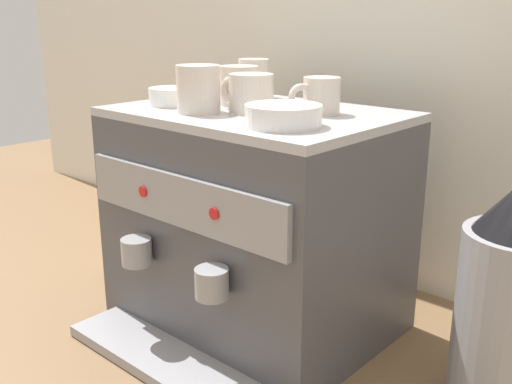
{
  "coord_description": "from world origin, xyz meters",
  "views": [
    {
      "loc": [
        0.74,
        -0.82,
        0.61
      ],
      "look_at": [
        0.0,
        0.0,
        0.27
      ],
      "focal_mm": 41.58,
      "sensor_mm": 36.0,
      "label": 1
    }
  ],
  "objects_px": {
    "espresso_machine": "(254,221)",
    "ceramic_cup_4": "(198,89)",
    "ceramic_cup_2": "(240,86)",
    "ceramic_bowl_0": "(173,97)",
    "ceramic_cup_3": "(253,78)",
    "ceramic_bowl_1": "(283,116)",
    "ceramic_cup_0": "(320,96)",
    "ceramic_cup_1": "(249,93)",
    "milk_pitcher": "(130,245)"
  },
  "relations": [
    {
      "from": "ceramic_cup_1",
      "to": "ceramic_cup_3",
      "type": "distance_m",
      "value": 0.21
    },
    {
      "from": "espresso_machine",
      "to": "ceramic_cup_0",
      "type": "distance_m",
      "value": 0.28
    },
    {
      "from": "milk_pitcher",
      "to": "ceramic_cup_4",
      "type": "bearing_deg",
      "value": -11.85
    },
    {
      "from": "espresso_machine",
      "to": "ceramic_cup_0",
      "type": "bearing_deg",
      "value": 20.68
    },
    {
      "from": "ceramic_bowl_0",
      "to": "ceramic_cup_3",
      "type": "bearing_deg",
      "value": 79.04
    },
    {
      "from": "ceramic_bowl_1",
      "to": "ceramic_cup_3",
      "type": "bearing_deg",
      "value": 140.25
    },
    {
      "from": "ceramic_bowl_1",
      "to": "ceramic_bowl_0",
      "type": "bearing_deg",
      "value": 174.14
    },
    {
      "from": "espresso_machine",
      "to": "ceramic_cup_3",
      "type": "distance_m",
      "value": 0.32
    },
    {
      "from": "ceramic_cup_0",
      "to": "ceramic_cup_4",
      "type": "height_order",
      "value": "ceramic_cup_4"
    },
    {
      "from": "ceramic_cup_1",
      "to": "ceramic_cup_3",
      "type": "relative_size",
      "value": 1.15
    },
    {
      "from": "ceramic_cup_2",
      "to": "milk_pitcher",
      "type": "height_order",
      "value": "ceramic_cup_2"
    },
    {
      "from": "ceramic_cup_1",
      "to": "ceramic_cup_3",
      "type": "bearing_deg",
      "value": 130.55
    },
    {
      "from": "ceramic_cup_3",
      "to": "ceramic_bowl_0",
      "type": "bearing_deg",
      "value": -100.96
    },
    {
      "from": "ceramic_cup_0",
      "to": "ceramic_cup_3",
      "type": "relative_size",
      "value": 0.95
    },
    {
      "from": "espresso_machine",
      "to": "ceramic_cup_1",
      "type": "relative_size",
      "value": 4.37
    },
    {
      "from": "espresso_machine",
      "to": "ceramic_cup_4",
      "type": "xyz_separation_m",
      "value": [
        -0.06,
        -0.08,
        0.26
      ]
    },
    {
      "from": "espresso_machine",
      "to": "ceramic_cup_3",
      "type": "bearing_deg",
      "value": 133.09
    },
    {
      "from": "ceramic_cup_0",
      "to": "ceramic_cup_2",
      "type": "xyz_separation_m",
      "value": [
        -0.18,
        -0.02,
        0.01
      ]
    },
    {
      "from": "espresso_machine",
      "to": "ceramic_cup_4",
      "type": "relative_size",
      "value": 4.58
    },
    {
      "from": "ceramic_cup_4",
      "to": "ceramic_bowl_0",
      "type": "xyz_separation_m",
      "value": [
        -0.1,
        0.03,
        -0.03
      ]
    },
    {
      "from": "espresso_machine",
      "to": "ceramic_bowl_0",
      "type": "bearing_deg",
      "value": -160.05
    },
    {
      "from": "ceramic_cup_0",
      "to": "milk_pitcher",
      "type": "xyz_separation_m",
      "value": [
        -0.52,
        -0.06,
        -0.41
      ]
    },
    {
      "from": "ceramic_cup_2",
      "to": "ceramic_bowl_0",
      "type": "xyz_separation_m",
      "value": [
        -0.1,
        -0.09,
        -0.02
      ]
    },
    {
      "from": "ceramic_cup_3",
      "to": "ceramic_bowl_0",
      "type": "distance_m",
      "value": 0.2
    },
    {
      "from": "ceramic_bowl_0",
      "to": "milk_pitcher",
      "type": "bearing_deg",
      "value": 169.1
    },
    {
      "from": "ceramic_cup_0",
      "to": "ceramic_cup_3",
      "type": "xyz_separation_m",
      "value": [
        -0.24,
        0.09,
        0.01
      ]
    },
    {
      "from": "ceramic_cup_1",
      "to": "ceramic_cup_2",
      "type": "height_order",
      "value": "ceramic_cup_2"
    },
    {
      "from": "ceramic_bowl_1",
      "to": "ceramic_cup_0",
      "type": "bearing_deg",
      "value": 101.44
    },
    {
      "from": "ceramic_cup_4",
      "to": "ceramic_bowl_1",
      "type": "bearing_deg",
      "value": -1.71
    },
    {
      "from": "ceramic_cup_4",
      "to": "ceramic_cup_2",
      "type": "bearing_deg",
      "value": 90.65
    },
    {
      "from": "ceramic_cup_3",
      "to": "ceramic_cup_2",
      "type": "bearing_deg",
      "value": -59.48
    },
    {
      "from": "ceramic_bowl_0",
      "to": "ceramic_cup_4",
      "type": "bearing_deg",
      "value": -14.11
    },
    {
      "from": "espresso_machine",
      "to": "ceramic_cup_0",
      "type": "xyz_separation_m",
      "value": [
        0.12,
        0.04,
        0.25
      ]
    },
    {
      "from": "espresso_machine",
      "to": "ceramic_cup_3",
      "type": "height_order",
      "value": "ceramic_cup_3"
    },
    {
      "from": "ceramic_cup_3",
      "to": "ceramic_bowl_1",
      "type": "distance_m",
      "value": 0.35
    },
    {
      "from": "ceramic_cup_0",
      "to": "milk_pitcher",
      "type": "bearing_deg",
      "value": -173.82
    },
    {
      "from": "ceramic_cup_3",
      "to": "ceramic_bowl_1",
      "type": "relative_size",
      "value": 0.84
    },
    {
      "from": "ceramic_cup_2",
      "to": "ceramic_bowl_1",
      "type": "bearing_deg",
      "value": -29.81
    },
    {
      "from": "ceramic_cup_3",
      "to": "ceramic_cup_4",
      "type": "relative_size",
      "value": 0.91
    },
    {
      "from": "ceramic_bowl_0",
      "to": "milk_pitcher",
      "type": "xyz_separation_m",
      "value": [
        -0.24,
        0.05,
        -0.39
      ]
    },
    {
      "from": "espresso_machine",
      "to": "ceramic_cup_2",
      "type": "distance_m",
      "value": 0.27
    },
    {
      "from": "ceramic_cup_2",
      "to": "ceramic_bowl_0",
      "type": "bearing_deg",
      "value": -138.68
    },
    {
      "from": "ceramic_cup_0",
      "to": "ceramic_cup_1",
      "type": "bearing_deg",
      "value": -147.74
    },
    {
      "from": "ceramic_cup_0",
      "to": "ceramic_bowl_0",
      "type": "relative_size",
      "value": 1.06
    },
    {
      "from": "ceramic_cup_0",
      "to": "ceramic_bowl_0",
      "type": "distance_m",
      "value": 0.3
    },
    {
      "from": "ceramic_cup_1",
      "to": "ceramic_bowl_0",
      "type": "distance_m",
      "value": 0.18
    },
    {
      "from": "ceramic_cup_1",
      "to": "ceramic_cup_2",
      "type": "xyz_separation_m",
      "value": [
        -0.07,
        0.05,
        0.0
      ]
    },
    {
      "from": "ceramic_cup_0",
      "to": "espresso_machine",
      "type": "bearing_deg",
      "value": -159.32
    },
    {
      "from": "ceramic_cup_3",
      "to": "ceramic_cup_0",
      "type": "bearing_deg",
      "value": -20.27
    },
    {
      "from": "ceramic_cup_0",
      "to": "ceramic_bowl_0",
      "type": "xyz_separation_m",
      "value": [
        -0.28,
        -0.1,
        -0.02
      ]
    }
  ]
}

